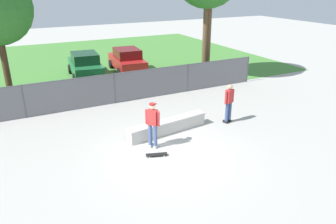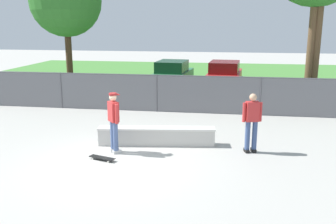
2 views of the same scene
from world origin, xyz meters
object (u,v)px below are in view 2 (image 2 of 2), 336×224
skateboard (102,158)px  car_red (224,76)px  car_green (172,75)px  bystander (252,120)px  skateboarder (114,120)px  concrete_ledge (157,136)px  tree_near_left (66,1)px

skateboard → car_red: size_ratio=0.19×
car_green → car_red: (3.02, 0.13, 0.00)m
skateboard → bystander: bystander is taller
skateboarder → car_red: bearing=74.5°
concrete_ledge → tree_near_left: bearing=130.6°
skateboarder → car_green: (0.13, 11.24, -0.19)m
skateboard → bystander: size_ratio=0.45×
concrete_ledge → skateboard: concrete_ledge is taller
skateboard → bystander: 4.55m
tree_near_left → car_green: 7.19m
tree_near_left → concrete_ledge: bearing=-49.4°
car_green → bystander: bearing=-69.6°
skateboard → car_red: (3.32, 12.06, 0.77)m
car_green → skateboarder: bearing=-90.7°
skateboarder → tree_near_left: tree_near_left is taller
car_red → bystander: bearing=-85.1°
skateboarder → bystander: size_ratio=1.01×
concrete_ledge → tree_near_left: tree_near_left is taller
concrete_ledge → skateboard: 2.08m
skateboarder → skateboard: 1.19m
concrete_ledge → car_green: car_green is taller
skateboard → tree_near_left: size_ratio=0.12×
skateboard → car_red: bearing=74.6°
skateboarder → car_green: size_ratio=0.42×
car_red → concrete_ledge: bearing=-101.0°
car_green → car_red: same height
car_green → concrete_ledge: bearing=-84.5°
tree_near_left → bystander: size_ratio=3.63×
skateboarder → bystander: skateboarder is taller
skateboard → bystander: (4.24, 1.35, 0.94)m
concrete_ledge → bystander: 3.05m
car_red → bystander: (0.92, -10.71, 0.17)m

